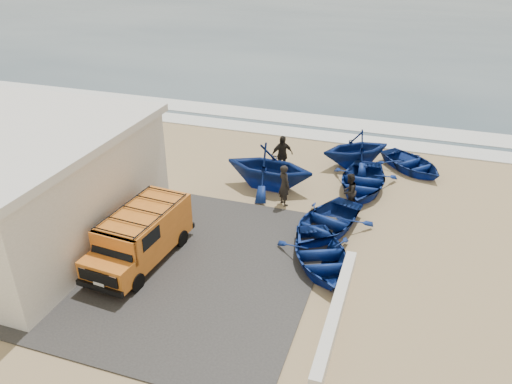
% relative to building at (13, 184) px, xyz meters
% --- Properties ---
extents(ground, '(160.00, 160.00, 0.00)m').
position_rel_building_xyz_m(ground, '(7.50, 2.00, -2.16)').
color(ground, tan).
extents(slab, '(12.00, 10.00, 0.05)m').
position_rel_building_xyz_m(slab, '(5.50, -0.00, -2.14)').
color(slab, '#373532').
rests_on(slab, ground).
extents(ocean, '(180.00, 88.00, 0.01)m').
position_rel_building_xyz_m(ocean, '(7.50, 58.00, -2.16)').
color(ocean, '#385166').
rests_on(ocean, ground).
extents(surf_line, '(180.00, 1.60, 0.06)m').
position_rel_building_xyz_m(surf_line, '(7.50, 14.00, -2.13)').
color(surf_line, white).
rests_on(surf_line, ground).
extents(surf_wash, '(180.00, 2.20, 0.04)m').
position_rel_building_xyz_m(surf_wash, '(7.50, 16.50, -2.14)').
color(surf_wash, white).
rests_on(surf_wash, ground).
extents(building, '(8.40, 9.40, 4.30)m').
position_rel_building_xyz_m(building, '(0.00, 0.00, 0.00)').
color(building, white).
rests_on(building, ground).
extents(parapet, '(0.35, 6.00, 0.55)m').
position_rel_building_xyz_m(parapet, '(12.50, -1.00, -1.89)').
color(parapet, silver).
rests_on(parapet, ground).
extents(van, '(2.14, 4.69, 1.96)m').
position_rel_building_xyz_m(van, '(5.32, -0.06, -1.11)').
color(van, orange).
rests_on(van, ground).
extents(boat_near_left, '(4.09, 4.65, 0.80)m').
position_rel_building_xyz_m(boat_near_left, '(11.46, 1.62, -1.76)').
color(boat_near_left, navy).
rests_on(boat_near_left, ground).
extents(boat_near_right, '(4.06, 4.77, 0.84)m').
position_rel_building_xyz_m(boat_near_right, '(11.19, 3.89, -1.74)').
color(boat_near_right, navy).
rests_on(boat_near_right, ground).
extents(boat_mid_left, '(4.31, 3.79, 2.15)m').
position_rel_building_xyz_m(boat_mid_left, '(7.94, 6.82, -1.09)').
color(boat_mid_left, navy).
rests_on(boat_mid_left, ground).
extents(boat_mid_right, '(3.09, 4.28, 0.88)m').
position_rel_building_xyz_m(boat_mid_right, '(12.06, 7.95, -1.72)').
color(boat_mid_right, navy).
rests_on(boat_mid_right, ground).
extents(boat_far_left, '(4.67, 4.57, 1.87)m').
position_rel_building_xyz_m(boat_far_left, '(11.33, 10.58, -1.23)').
color(boat_far_left, navy).
rests_on(boat_far_left, ground).
extents(boat_far_right, '(4.38, 4.34, 0.75)m').
position_rel_building_xyz_m(boat_far_right, '(14.09, 10.82, -1.79)').
color(boat_far_right, navy).
rests_on(boat_far_right, ground).
extents(fisherman_front, '(0.80, 0.79, 1.86)m').
position_rel_building_xyz_m(fisherman_front, '(9.03, 5.50, -1.23)').
color(fisherman_front, black).
rests_on(fisherman_front, ground).
extents(fisherman_middle, '(0.84, 0.94, 1.60)m').
position_rel_building_xyz_m(fisherman_middle, '(11.73, 6.06, -1.36)').
color(fisherman_middle, black).
rests_on(fisherman_middle, ground).
extents(fisherman_back, '(1.19, 1.12, 1.98)m').
position_rel_building_xyz_m(fisherman_back, '(8.09, 8.45, -1.18)').
color(fisherman_back, black).
rests_on(fisherman_back, ground).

